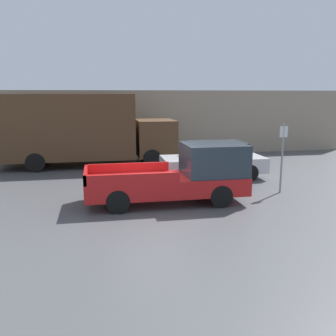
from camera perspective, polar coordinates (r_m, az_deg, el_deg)
The scene contains 7 objects.
ground_plane at distance 12.45m, azimuth -2.62°, elevation -5.66°, with size 60.00×60.00×0.00m, color #4C4C4F.
building_wall at distance 22.24m, azimuth -6.46°, elevation 6.76°, with size 28.00×0.15×3.83m.
pickup_truck at distance 12.62m, azimuth 2.19°, elevation -1.12°, with size 5.33×1.96×1.97m.
car at distance 16.38m, azimuth 6.99°, elevation 1.26°, with size 4.41×1.93×1.58m.
delivery_truck at distance 19.40m, azimuth -13.41°, elevation 5.87°, with size 8.86×2.60×3.61m.
parking_sign at distance 14.33m, azimuth 17.01°, elevation 2.02°, with size 0.30×0.07×2.57m.
newspaper_box at distance 22.19m, azimuth -18.00°, elevation 2.72°, with size 0.45×0.40×1.09m.
Camera 1 is at (-1.66, -11.80, 3.61)m, focal length 40.00 mm.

